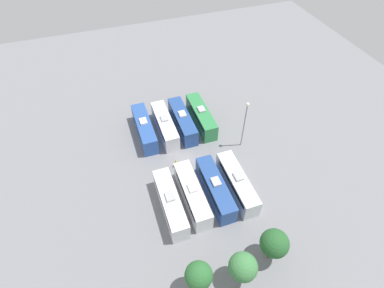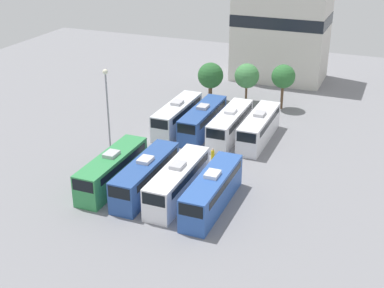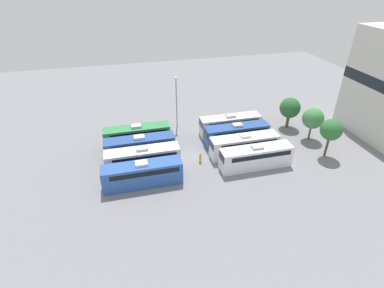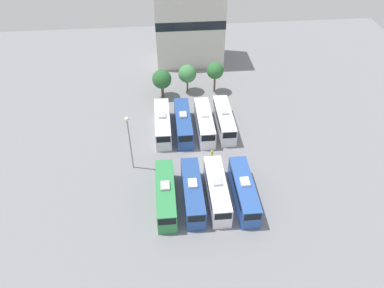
{
  "view_description": "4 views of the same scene",
  "coord_description": "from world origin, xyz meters",
  "px_view_note": "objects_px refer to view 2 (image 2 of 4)",
  "views": [
    {
      "loc": [
        9.8,
        30.95,
        38.6
      ],
      "look_at": [
        -1.48,
        -1.85,
        1.65
      ],
      "focal_mm": 28.0,
      "sensor_mm": 36.0,
      "label": 1
    },
    {
      "loc": [
        19.68,
        -48.79,
        25.87
      ],
      "look_at": [
        0.2,
        -0.58,
        2.34
      ],
      "focal_mm": 50.0,
      "sensor_mm": 36.0,
      "label": 2
    },
    {
      "loc": [
        37.85,
        -9.64,
        25.66
      ],
      "look_at": [
        1.63,
        -0.49,
        3.06
      ],
      "focal_mm": 28.0,
      "sensor_mm": 36.0,
      "label": 3
    },
    {
      "loc": [
        -5.03,
        -42.32,
        39.51
      ],
      "look_at": [
        -1.03,
        0.24,
        3.43
      ],
      "focal_mm": 35.0,
      "sensor_mm": 36.0,
      "label": 4
    }
  ],
  "objects_px": {
    "bus_0": "(112,169)",
    "bus_2": "(178,180)",
    "light_pole": "(107,97)",
    "bus_4": "(177,115)",
    "tree_2": "(283,77)",
    "bus_6": "(230,124)",
    "depot_building": "(282,24)",
    "bus_5": "(203,119)",
    "bus_7": "(259,127)",
    "tree_0": "(211,76)",
    "bus_3": "(212,190)",
    "worker_person": "(213,156)",
    "bus_1": "(146,175)",
    "tree_1": "(247,76)"
  },
  "relations": [
    {
      "from": "bus_4",
      "to": "tree_0",
      "type": "height_order",
      "value": "tree_0"
    },
    {
      "from": "tree_2",
      "to": "bus_5",
      "type": "bearing_deg",
      "value": -120.39
    },
    {
      "from": "bus_3",
      "to": "bus_5",
      "type": "relative_size",
      "value": 1.0
    },
    {
      "from": "bus_2",
      "to": "light_pole",
      "type": "height_order",
      "value": "light_pole"
    },
    {
      "from": "bus_1",
      "to": "tree_0",
      "type": "bearing_deg",
      "value": 96.84
    },
    {
      "from": "light_pole",
      "to": "tree_1",
      "type": "bearing_deg",
      "value": 64.17
    },
    {
      "from": "bus_4",
      "to": "bus_3",
      "type": "bearing_deg",
      "value": -57.03
    },
    {
      "from": "bus_4",
      "to": "light_pole",
      "type": "relative_size",
      "value": 1.12
    },
    {
      "from": "tree_0",
      "to": "worker_person",
      "type": "bearing_deg",
      "value": -69.0
    },
    {
      "from": "bus_6",
      "to": "bus_0",
      "type": "bearing_deg",
      "value": -114.49
    },
    {
      "from": "tree_2",
      "to": "worker_person",
      "type": "bearing_deg",
      "value": -99.08
    },
    {
      "from": "bus_4",
      "to": "bus_5",
      "type": "xyz_separation_m",
      "value": [
        3.46,
        -0.17,
        0.0
      ]
    },
    {
      "from": "worker_person",
      "to": "tree_0",
      "type": "height_order",
      "value": "tree_0"
    },
    {
      "from": "bus_7",
      "to": "tree_2",
      "type": "bearing_deg",
      "value": 90.02
    },
    {
      "from": "depot_building",
      "to": "bus_2",
      "type": "bearing_deg",
      "value": -89.75
    },
    {
      "from": "depot_building",
      "to": "bus_5",
      "type": "bearing_deg",
      "value": -97.28
    },
    {
      "from": "bus_2",
      "to": "bus_3",
      "type": "height_order",
      "value": "same"
    },
    {
      "from": "bus_2",
      "to": "tree_0",
      "type": "relative_size",
      "value": 1.89
    },
    {
      "from": "bus_6",
      "to": "tree_2",
      "type": "bearing_deg",
      "value": 74.11
    },
    {
      "from": "bus_6",
      "to": "depot_building",
      "type": "xyz_separation_m",
      "value": [
        -0.3,
        25.67,
        6.99
      ]
    },
    {
      "from": "bus_4",
      "to": "tree_2",
      "type": "xyz_separation_m",
      "value": [
        10.46,
        11.75,
        2.79
      ]
    },
    {
      "from": "bus_4",
      "to": "worker_person",
      "type": "relative_size",
      "value": 6.58
    },
    {
      "from": "bus_0",
      "to": "bus_4",
      "type": "bearing_deg",
      "value": 89.59
    },
    {
      "from": "bus_7",
      "to": "tree_0",
      "type": "relative_size",
      "value": 1.89
    },
    {
      "from": "tree_2",
      "to": "depot_building",
      "type": "relative_size",
      "value": 0.36
    },
    {
      "from": "bus_0",
      "to": "bus_2",
      "type": "xyz_separation_m",
      "value": [
        7.01,
        0.17,
        0.0
      ]
    },
    {
      "from": "bus_3",
      "to": "tree_2",
      "type": "relative_size",
      "value": 1.7
    },
    {
      "from": "bus_3",
      "to": "bus_7",
      "type": "relative_size",
      "value": 1.0
    },
    {
      "from": "bus_2",
      "to": "depot_building",
      "type": "bearing_deg",
      "value": 90.25
    },
    {
      "from": "bus_0",
      "to": "bus_1",
      "type": "distance_m",
      "value": 3.67
    },
    {
      "from": "bus_1",
      "to": "tree_1",
      "type": "distance_m",
      "value": 28.31
    },
    {
      "from": "light_pole",
      "to": "tree_2",
      "type": "bearing_deg",
      "value": 52.91
    },
    {
      "from": "bus_3",
      "to": "bus_5",
      "type": "height_order",
      "value": "same"
    },
    {
      "from": "bus_4",
      "to": "tree_2",
      "type": "distance_m",
      "value": 15.98
    },
    {
      "from": "bus_1",
      "to": "tree_2",
      "type": "relative_size",
      "value": 1.7
    },
    {
      "from": "bus_4",
      "to": "worker_person",
      "type": "bearing_deg",
      "value": -45.18
    },
    {
      "from": "bus_5",
      "to": "tree_0",
      "type": "height_order",
      "value": "tree_0"
    },
    {
      "from": "worker_person",
      "to": "tree_2",
      "type": "bearing_deg",
      "value": 80.92
    },
    {
      "from": "bus_7",
      "to": "tree_1",
      "type": "xyz_separation_m",
      "value": [
        -5.23,
        12.22,
        2.13
      ]
    },
    {
      "from": "tree_0",
      "to": "depot_building",
      "type": "relative_size",
      "value": 0.32
    },
    {
      "from": "depot_building",
      "to": "tree_0",
      "type": "bearing_deg",
      "value": -113.87
    },
    {
      "from": "depot_building",
      "to": "tree_1",
      "type": "bearing_deg",
      "value": -96.53
    },
    {
      "from": "bus_2",
      "to": "bus_0",
      "type": "bearing_deg",
      "value": -178.58
    },
    {
      "from": "bus_0",
      "to": "bus_3",
      "type": "distance_m",
      "value": 10.67
    },
    {
      "from": "bus_2",
      "to": "bus_4",
      "type": "bearing_deg",
      "value": 113.58
    },
    {
      "from": "bus_2",
      "to": "tree_1",
      "type": "distance_m",
      "value": 28.23
    },
    {
      "from": "bus_4",
      "to": "depot_building",
      "type": "bearing_deg",
      "value": 75.15
    },
    {
      "from": "bus_2",
      "to": "worker_person",
      "type": "relative_size",
      "value": 6.58
    },
    {
      "from": "light_pole",
      "to": "bus_7",
      "type": "bearing_deg",
      "value": 29.15
    },
    {
      "from": "bus_1",
      "to": "bus_2",
      "type": "relative_size",
      "value": 1.0
    }
  ]
}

